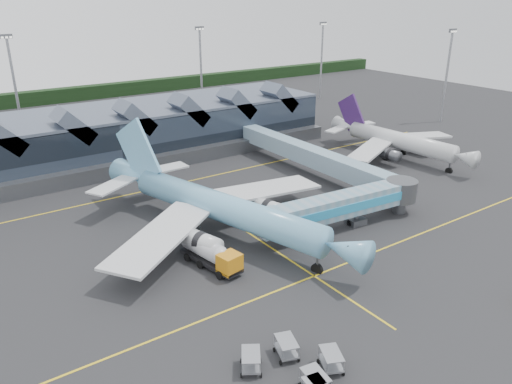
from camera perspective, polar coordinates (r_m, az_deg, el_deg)
ground at (r=63.78m, az=1.92°, el=-6.51°), size 260.00×260.00×0.00m
taxi_stripes at (r=71.18m, az=-2.89°, el=-3.36°), size 120.00×60.00×0.01m
tree_line_far at (r=161.02m, az=-22.49°, el=10.06°), size 260.00×4.00×4.00m
terminal at (r=99.87m, az=-17.02°, el=6.12°), size 90.00×22.25×12.52m
light_masts at (r=122.12m, az=-7.96°, el=13.23°), size 132.40×42.56×22.45m
main_airliner at (r=66.16m, az=-4.53°, el=-1.55°), size 36.27×42.58×13.91m
regional_jet at (r=101.88m, az=15.67°, el=5.78°), size 29.70×32.43×11.13m
jet_bridge at (r=69.58m, az=10.77°, el=-1.30°), size 26.22×6.04×5.17m
fuel_truck at (r=59.56m, az=-5.40°, el=-6.82°), size 3.98×9.64×3.21m
baggage_carts at (r=44.53m, az=5.02°, el=-19.35°), size 8.34×8.83×1.74m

